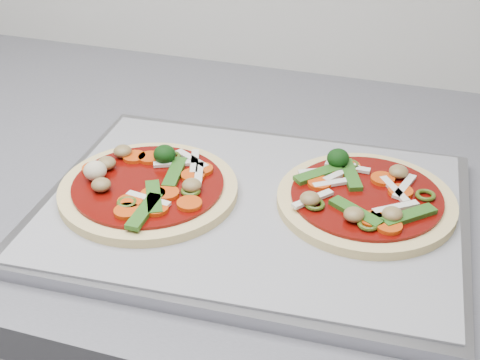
% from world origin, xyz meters
% --- Properties ---
extents(baking_tray, '(0.44, 0.33, 0.01)m').
position_xyz_m(baking_tray, '(-0.44, 1.22, 0.91)').
color(baking_tray, gray).
rests_on(baking_tray, countertop).
extents(parchment, '(0.42, 0.32, 0.00)m').
position_xyz_m(parchment, '(-0.44, 1.22, 0.91)').
color(parchment, gray).
rests_on(parchment, baking_tray).
extents(pizza_left, '(0.23, 0.23, 0.03)m').
position_xyz_m(pizza_left, '(-0.55, 1.20, 0.92)').
color(pizza_left, '#E3C47E').
rests_on(pizza_left, parchment).
extents(pizza_right, '(0.22, 0.22, 0.03)m').
position_xyz_m(pizza_right, '(-0.33, 1.25, 0.92)').
color(pizza_right, '#E3C47E').
rests_on(pizza_right, parchment).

